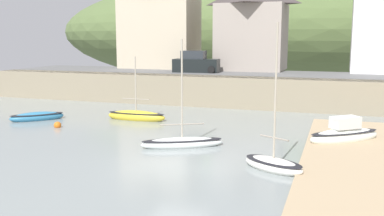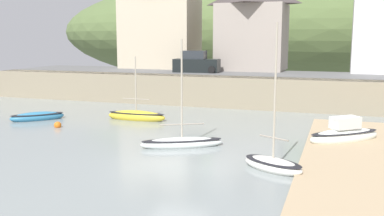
% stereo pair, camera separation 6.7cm
% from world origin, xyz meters
% --- Properties ---
extents(quay_seawall, '(48.00, 9.40, 2.40)m').
position_xyz_m(quay_seawall, '(0.00, 17.50, 1.36)').
color(quay_seawall, gray).
rests_on(quay_seawall, ground).
extents(hillside_backdrop, '(80.00, 44.00, 18.29)m').
position_xyz_m(hillside_backdrop, '(-0.59, 55.20, 6.40)').
color(hillside_backdrop, '#536839').
rests_on(hillside_backdrop, ground).
extents(waterfront_building_left, '(7.80, 5.13, 9.70)m').
position_xyz_m(waterfront_building_left, '(-11.31, 25.20, 7.32)').
color(waterfront_building_left, beige).
rests_on(waterfront_building_left, ground).
extents(waterfront_building_centre, '(6.57, 5.90, 8.40)m').
position_xyz_m(waterfront_building_centre, '(-1.71, 25.20, 6.68)').
color(waterfront_building_centre, '#A1958A').
rests_on(waterfront_building_centre, ground).
extents(sailboat_far_left, '(4.19, 1.03, 4.48)m').
position_xyz_m(sailboat_far_left, '(-6.45, 9.29, 0.28)').
color(sailboat_far_left, gold).
rests_on(sailboat_far_left, ground).
extents(rowboat_small_beached, '(4.08, 3.68, 1.60)m').
position_xyz_m(rowboat_small_beached, '(6.91, 7.09, 0.39)').
color(rowboat_small_beached, white).
rests_on(rowboat_small_beached, ground).
extents(sailboat_blue_trim, '(3.10, 2.46, 6.30)m').
position_xyz_m(sailboat_blue_trim, '(4.02, 0.86, 0.26)').
color(sailboat_blue_trim, white).
rests_on(sailboat_blue_trim, ground).
extents(fishing_boat_green, '(4.22, 2.96, 5.61)m').
position_xyz_m(fishing_boat_green, '(-0.99, 3.34, 0.24)').
color(fishing_boat_green, white).
rests_on(fishing_boat_green, ground).
extents(motorboat_with_cabin, '(3.25, 3.32, 0.70)m').
position_xyz_m(motorboat_with_cabin, '(-12.83, 7.14, 0.22)').
color(motorboat_with_cabin, teal).
rests_on(motorboat_with_cabin, ground).
extents(parked_car_near_slipway, '(4.21, 1.98, 1.95)m').
position_xyz_m(parked_car_near_slipway, '(-5.93, 20.70, 3.20)').
color(parked_car_near_slipway, black).
rests_on(parked_car_near_slipway, ground).
extents(mooring_buoy, '(0.45, 0.45, 0.45)m').
position_xyz_m(mooring_buoy, '(-10.01, 5.46, 0.14)').
color(mooring_buoy, orange).
rests_on(mooring_buoy, ground).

